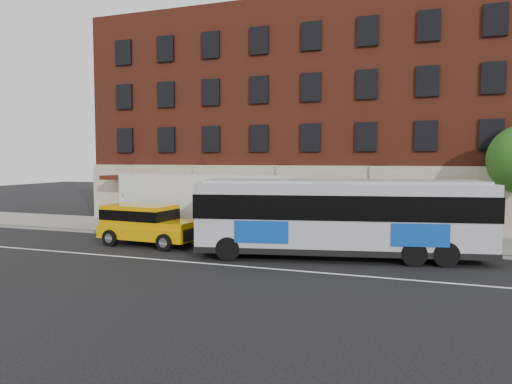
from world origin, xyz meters
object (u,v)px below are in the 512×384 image
(city_bus, at_px, (341,215))
(sign_pole, at_px, (123,211))
(yellow_suv, at_px, (145,222))
(shipping_container, at_px, (201,206))

(city_bus, bearing_deg, sign_pole, 169.34)
(yellow_suv, xyz_separation_m, shipping_container, (1.65, 3.37, 0.59))
(sign_pole, bearing_deg, city_bus, -10.66)
(sign_pole, height_order, shipping_container, shipping_container)
(sign_pole, bearing_deg, shipping_container, 9.22)
(city_bus, height_order, yellow_suv, city_bus)
(sign_pole, xyz_separation_m, city_bus, (13.61, -2.56, 0.54))
(city_bus, relative_size, shipping_container, 1.21)
(city_bus, bearing_deg, shipping_container, 159.02)
(yellow_suv, bearing_deg, city_bus, 0.10)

